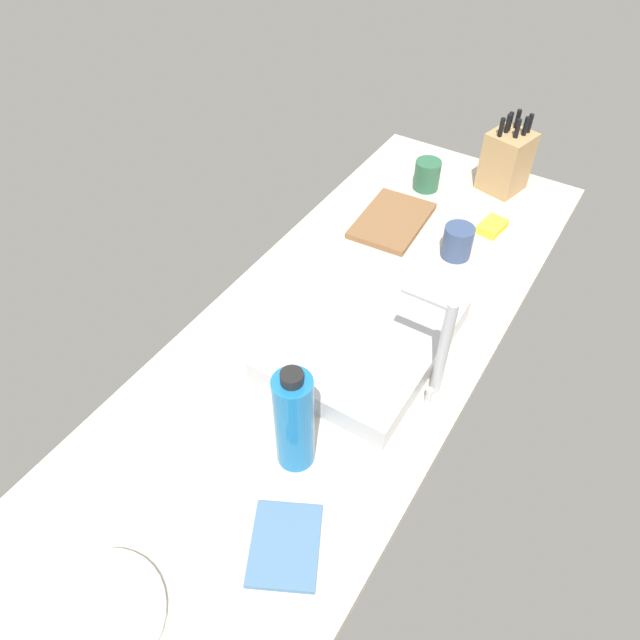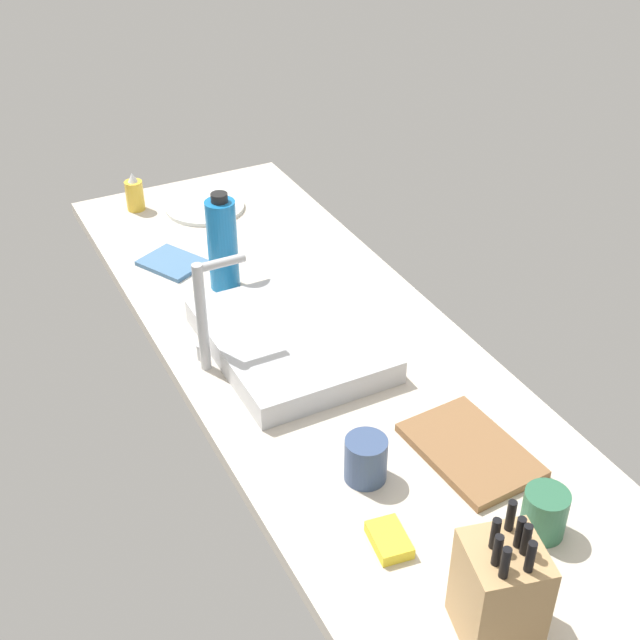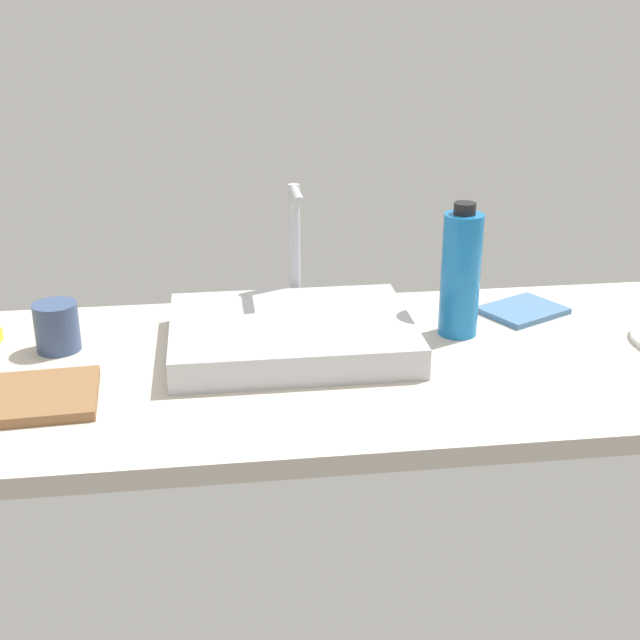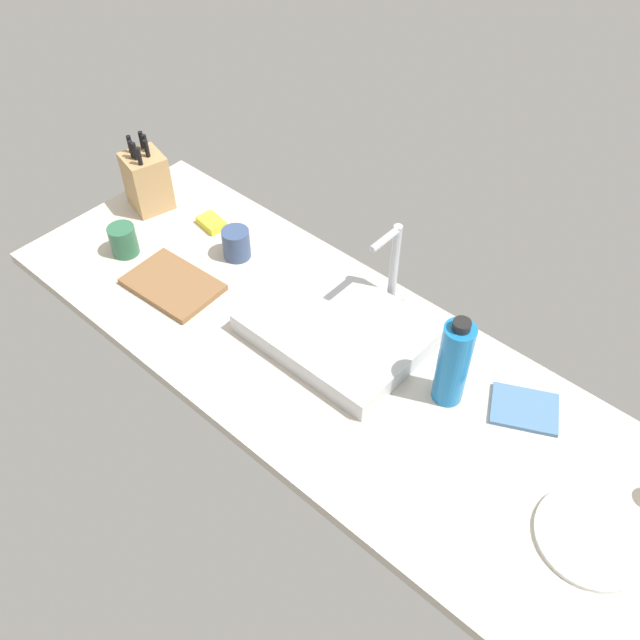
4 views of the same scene
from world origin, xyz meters
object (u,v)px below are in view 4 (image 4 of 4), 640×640
(cutting_board, at_px, (173,284))
(ceramic_cup, at_px, (236,244))
(dinner_plate, at_px, (591,537))
(water_bottle, at_px, (453,363))
(knife_block, at_px, (147,180))
(dish_sponge, at_px, (212,223))
(dish_towel, at_px, (524,409))
(coffee_mug, at_px, (123,240))
(faucet, at_px, (393,263))
(sink_basin, at_px, (337,329))

(cutting_board, relative_size, ceramic_cup, 2.87)
(cutting_board, xyz_separation_m, dinner_plate, (1.25, 0.09, -0.00))
(water_bottle, bearing_deg, dinner_plate, -14.11)
(ceramic_cup, bearing_deg, knife_block, -178.21)
(ceramic_cup, distance_m, dish_sponge, 0.17)
(dinner_plate, xyz_separation_m, dish_towel, (-0.27, 0.20, 0.00))
(knife_block, xyz_separation_m, coffee_mug, (0.13, -0.20, -0.05))
(faucet, relative_size, ceramic_cup, 2.91)
(faucet, distance_m, dish_towel, 0.50)
(faucet, xyz_separation_m, knife_block, (-0.86, -0.15, -0.06))
(dish_towel, xyz_separation_m, coffee_mug, (-1.20, -0.28, 0.04))
(sink_basin, xyz_separation_m, coffee_mug, (-0.70, -0.16, 0.02))
(dish_sponge, bearing_deg, sink_basin, -8.96)
(dish_sponge, bearing_deg, faucet, 8.33)
(faucet, distance_m, dish_sponge, 0.66)
(faucet, bearing_deg, ceramic_cup, -163.58)
(dish_towel, bearing_deg, ceramic_cup, -175.91)
(dinner_plate, bearing_deg, dish_sponge, 172.69)
(faucet, relative_size, water_bottle, 1.02)
(sink_basin, distance_m, faucet, 0.23)
(knife_block, height_order, dinner_plate, knife_block)
(dinner_plate, bearing_deg, cutting_board, -176.02)
(water_bottle, relative_size, dish_sponge, 2.95)
(dinner_plate, bearing_deg, knife_block, 175.75)
(coffee_mug, bearing_deg, faucet, 25.67)
(knife_block, height_order, cutting_board, knife_block)
(faucet, distance_m, knife_block, 0.88)
(dinner_plate, height_order, ceramic_cup, ceramic_cup)
(water_bottle, xyz_separation_m, coffee_mug, (-1.04, -0.19, -0.08))
(coffee_mug, distance_m, ceramic_cup, 0.34)
(dish_towel, distance_m, dish_sponge, 1.11)
(sink_basin, xyz_separation_m, dish_sponge, (-0.60, 0.10, -0.02))
(cutting_board, xyz_separation_m, dish_towel, (0.98, 0.29, -0.00))
(sink_basin, relative_size, dish_towel, 2.83)
(knife_block, distance_m, dinner_plate, 1.61)
(coffee_mug, bearing_deg, sink_basin, 13.14)
(cutting_board, bearing_deg, coffee_mug, 178.84)
(dinner_plate, bearing_deg, water_bottle, 165.89)
(faucet, distance_m, cutting_board, 0.64)
(sink_basin, distance_m, dish_sponge, 0.61)
(knife_block, xyz_separation_m, cutting_board, (0.35, -0.21, -0.09))
(water_bottle, height_order, dish_towel, water_bottle)
(cutting_board, distance_m, ceramic_cup, 0.23)
(sink_basin, distance_m, dish_towel, 0.52)
(cutting_board, height_order, ceramic_cup, ceramic_cup)
(faucet, relative_size, cutting_board, 1.01)
(cutting_board, relative_size, dish_sponge, 2.97)
(coffee_mug, bearing_deg, cutting_board, -1.16)
(sink_basin, bearing_deg, water_bottle, 4.99)
(water_bottle, distance_m, dish_sponge, 0.95)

